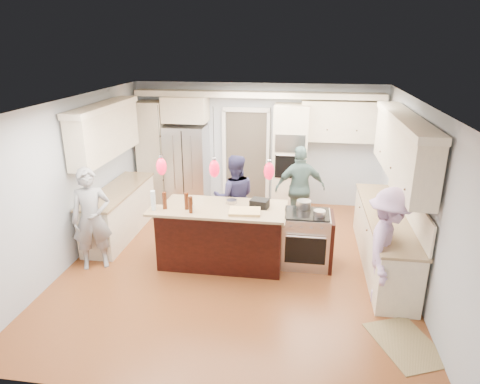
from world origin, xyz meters
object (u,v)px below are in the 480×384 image
object	(u,v)px
kitchen_island	(223,234)
person_bar_end	(92,219)
island_range	(307,239)
person_far_left	(235,198)
refrigerator	(187,165)

from	to	relation	value
kitchen_island	person_bar_end	world-z (taller)	person_bar_end
island_range	person_far_left	world-z (taller)	person_far_left
person_bar_end	person_far_left	xyz separation A→B (m)	(2.10, 1.42, -0.04)
kitchen_island	island_range	bearing A→B (deg)	3.10
kitchen_island	person_far_left	world-z (taller)	person_far_left
kitchen_island	refrigerator	bearing A→B (deg)	116.90
refrigerator	island_range	size ratio (longest dim) A/B	1.96
kitchen_island	person_far_left	xyz separation A→B (m)	(0.05, 0.90, 0.33)
refrigerator	person_bar_end	xyz separation A→B (m)	(-0.75, -3.09, -0.05)
island_range	person_bar_end	distance (m)	3.53
refrigerator	kitchen_island	distance (m)	2.91
island_range	person_bar_end	xyz separation A→B (m)	(-3.46, -0.60, 0.39)
person_bar_end	island_range	bearing A→B (deg)	-16.06
kitchen_island	person_bar_end	distance (m)	2.15
island_range	person_far_left	xyz separation A→B (m)	(-1.36, 0.82, 0.35)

